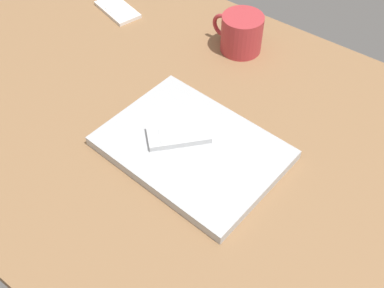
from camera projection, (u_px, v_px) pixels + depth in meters
The scene contains 5 objects.
desk_surface at pixel (170, 121), 87.84cm from camera, with size 120.00×80.00×3.00cm, color olive.
laptop_closed at pixel (192, 148), 80.10cm from camera, with size 30.60×22.31×1.92cm, color #B7BABC.
cell_phone_on_laptop at pixel (179, 134), 80.13cm from camera, with size 11.20×11.64×1.24cm.
cell_phone_on_desk at pixel (117, 9), 109.83cm from camera, with size 13.12×8.95×0.96cm.
coffee_mug at pixel (241, 33), 97.29cm from camera, with size 11.99×8.90×8.19cm.
Camera 1 is at (-40.44, 46.14, 64.66)cm, focal length 42.69 mm.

